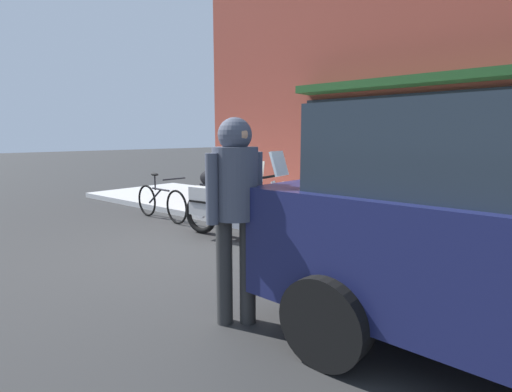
% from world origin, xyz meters
% --- Properties ---
extents(ground_plane, '(80.00, 80.00, 0.00)m').
position_xyz_m(ground_plane, '(0.00, 0.00, 0.00)').
color(ground_plane, '#2D2D2D').
extents(touring_motorcycle, '(2.22, 0.79, 1.41)m').
position_xyz_m(touring_motorcycle, '(-0.06, 0.62, 0.61)').
color(touring_motorcycle, black).
rests_on(touring_motorcycle, ground_plane).
extents(parked_bicycle, '(1.69, 0.48, 0.91)m').
position_xyz_m(parked_bicycle, '(-2.10, 0.82, 0.36)').
color(parked_bicycle, black).
rests_on(parked_bicycle, ground_plane).
extents(pedestrian_walking, '(0.45, 0.55, 1.77)m').
position_xyz_m(pedestrian_walking, '(1.85, -1.33, 1.12)').
color(pedestrian_walking, '#2D2D2D').
rests_on(pedestrian_walking, ground_plane).
extents(sandwich_board_sign, '(0.55, 0.42, 0.99)m').
position_xyz_m(sandwich_board_sign, '(-1.16, 2.35, 0.62)').
color(sandwich_board_sign, silver).
rests_on(sandwich_board_sign, sidewalk_curb).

